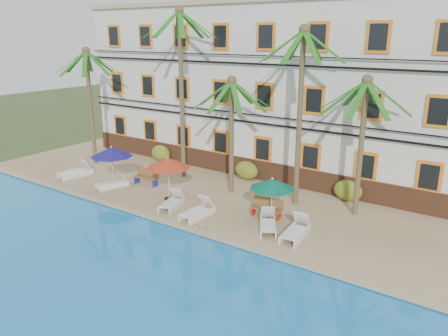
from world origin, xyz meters
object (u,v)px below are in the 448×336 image
Objects in this scene: bench_right at (267,207)px; lounger_e at (268,223)px; palm_e at (363,126)px; palm_c at (232,118)px; umbrella_green at (272,184)px; bench_left at (147,177)px; palm_d at (301,95)px; pool_ladder at (199,234)px; lounger_a at (76,171)px; lounger_d at (198,211)px; lounger_b at (113,182)px; umbrella_red at (168,163)px; lounger_c at (172,202)px; lounger_f at (296,230)px; palm_b at (181,74)px; palm_a at (89,90)px; umbrella_blue at (112,152)px.

lounger_e is at bearing -58.40° from bench_right.
bench_right is at bearing -141.27° from palm_e.
palm_c reaches higher than umbrella_green.
palm_e reaches higher than bench_left.
palm_d is 10.06m from bench_left.
umbrella_green is at bearing -3.13° from bench_left.
lounger_e is 2.72× the size of pool_ladder.
pool_ladder is at bearing -128.63° from palm_e.
lounger_e is at bearing -69.79° from umbrella_green.
lounger_d is (9.95, -0.66, -0.01)m from lounger_a.
lounger_e is at bearing 0.45° from lounger_b.
bench_left reaches higher than lounger_b.
umbrella_red is at bearing 177.23° from lounger_e.
lounger_f reaches higher than lounger_c.
umbrella_red is 1.23× the size of lounger_b.
palm_b is 4.20× the size of umbrella_red.
umbrella_red reaches higher than lounger_c.
bench_left is at bearing 171.08° from lounger_e.
pool_ladder is (6.53, -3.51, -0.47)m from bench_left.
palm_a is 3.55× the size of lounger_a.
lounger_e reaches higher than lounger_b.
lounger_a is 13.38m from lounger_e.
palm_a is 10.94m from lounger_c.
lounger_e is at bearing -25.19° from palm_b.
umbrella_blue reaches higher than lounger_b.
umbrella_green is 1.12× the size of lounger_b.
lounger_c is (4.75, -0.35, 0.01)m from lounger_b.
palm_c is 3.95m from palm_d.
palm_a reaches higher than lounger_a.
lounger_e is at bearing -2.77° from umbrella_red.
palm_d is 3.69× the size of umbrella_blue.
palm_e is at bearing 17.62° from lounger_b.
pool_ladder is (-1.48, -3.36, -0.47)m from bench_right.
palm_b is at bearing 34.49° from lounger_a.
palm_d is 4.40× the size of lounger_d.
palm_e is (2.96, 0.41, -1.24)m from palm_d.
bench_left is 8.01m from bench_right.
lounger_b is (-2.04, -3.82, -5.87)m from palm_b.
palm_d reaches higher than lounger_f.
lounger_e is (6.07, -0.29, -1.69)m from umbrella_red.
palm_a reaches higher than lounger_f.
palm_b is 11.60m from lounger_f.
lounger_d reaches higher than lounger_c.
palm_a is at bearing 170.07° from lounger_e.
bench_left is at bearing 151.76° from pool_ladder.
umbrella_green is 1.10× the size of lounger_c.
lounger_a is (1.32, -2.57, -4.57)m from palm_a.
bench_right is 3.70m from pool_ladder.
umbrella_green is 5.31m from lounger_c.
pool_ladder is at bearing -149.20° from lounger_f.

